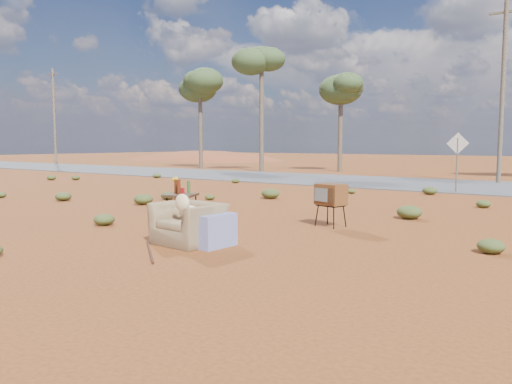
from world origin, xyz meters
The scene contains 14 objects.
ground centered at (0.00, 0.00, 0.00)m, with size 140.00×140.00×0.00m, color brown.
highway centered at (0.00, 15.00, 0.02)m, with size 140.00×7.00×0.04m, color #565659.
dirt_mound centered at (-30.00, 34.00, 0.00)m, with size 26.00×18.00×2.00m, color #9B4125.
armchair centered at (-0.03, -0.48, 0.46)m, with size 1.40×0.87×0.99m.
tv_unit centered at (1.14, 2.63, 0.69)m, with size 0.67×0.59×0.93m.
side_table centered at (-0.98, 0.19, 0.83)m, with size 0.73×0.73×1.11m.
rusty_bar centered at (-0.11, -1.44, 0.02)m, with size 0.04×0.04×1.61m, color #4B1F14.
road_sign centered at (1.50, 12.00, 1.50)m, with size 0.78×0.06×2.19m.
eucalyptus_far_left centered at (-18.00, 20.00, 5.94)m, with size 3.20×3.20×7.10m.
eucalyptus_left centered at (-12.00, 19.00, 6.92)m, with size 3.20×3.20×8.10m.
eucalyptus_near_left centered at (-8.00, 22.00, 5.45)m, with size 3.20×3.20×6.60m.
utility_pole_west centered at (-32.00, 17.50, 4.15)m, with size 1.40×0.20×8.00m.
utility_pole_center centered at (2.00, 17.50, 4.15)m, with size 1.40×0.20×8.00m.
scrub_patch centered at (-0.82, 4.41, 0.14)m, with size 17.49×8.07×0.33m.
Camera 1 is at (6.01, -7.05, 1.82)m, focal length 35.00 mm.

